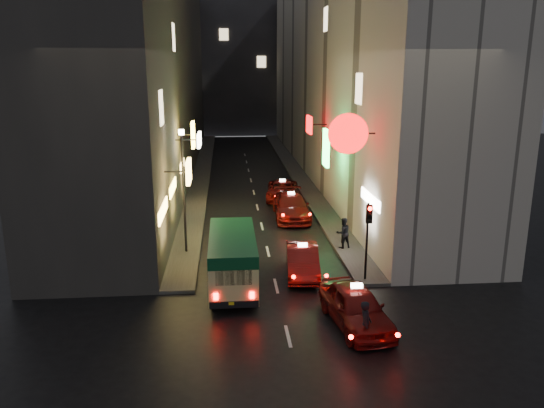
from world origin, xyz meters
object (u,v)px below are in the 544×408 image
object	(u,v)px
minibus	(233,255)
lamp_post	(183,183)
pedestrian_crossing	(366,321)
traffic_light	(368,225)
taxi_near	(356,304)

from	to	relation	value
minibus	lamp_post	xyz separation A→B (m)	(-2.32, 4.49, 2.21)
lamp_post	pedestrian_crossing	bearing A→B (deg)	-55.82
traffic_light	lamp_post	bearing A→B (deg)	151.09
taxi_near	traffic_light	world-z (taller)	traffic_light
taxi_near	traffic_light	distance (m)	4.49
minibus	traffic_light	distance (m)	6.00
taxi_near	lamp_post	bearing A→B (deg)	128.97
pedestrian_crossing	traffic_light	bearing A→B (deg)	-0.28
minibus	taxi_near	world-z (taller)	minibus
minibus	taxi_near	xyz separation A→B (m)	(4.46, -3.89, -0.64)
minibus	lamp_post	distance (m)	5.52
traffic_light	minibus	bearing A→B (deg)	179.63
pedestrian_crossing	traffic_light	xyz separation A→B (m)	(1.46, 5.40, 1.74)
minibus	lamp_post	world-z (taller)	lamp_post
pedestrian_crossing	traffic_light	distance (m)	5.86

